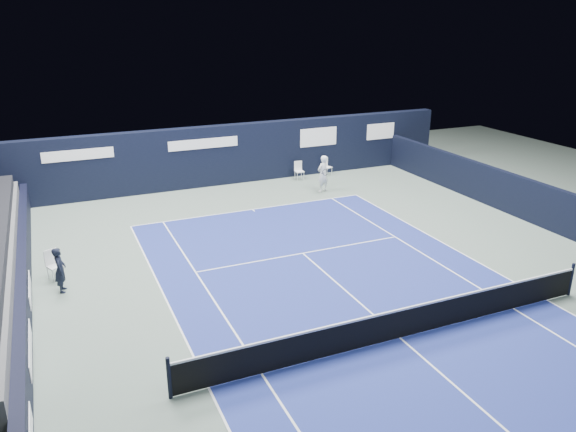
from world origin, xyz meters
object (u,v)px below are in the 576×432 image
folding_chair_back_a (298,167)px  folding_chair_back_b (326,165)px  tennis_net (401,322)px  tennis_player (323,174)px  line_judge_chair (53,262)px

folding_chair_back_a → folding_chair_back_b: 1.81m
folding_chair_back_a → tennis_net: 16.17m
folding_chair_back_b → tennis_net: bearing=-128.9°
tennis_player → line_judge_chair: bearing=-157.7°
folding_chair_back_b → line_judge_chair: line_judge_chair is taller
line_judge_chair → folding_chair_back_b: bearing=4.2°
folding_chair_back_b → tennis_net: size_ratio=0.07×
tennis_net → line_judge_chair: bearing=137.6°
folding_chair_back_a → line_judge_chair: bearing=-145.1°
folding_chair_back_a → tennis_net: tennis_net is taller
folding_chair_back_a → line_judge_chair: size_ratio=0.96×
folding_chair_back_a → tennis_player: size_ratio=0.53×
folding_chair_back_a → line_judge_chair: (-12.66, -7.81, -0.07)m
folding_chair_back_a → tennis_net: size_ratio=0.08×
line_judge_chair → tennis_player: size_ratio=0.56×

